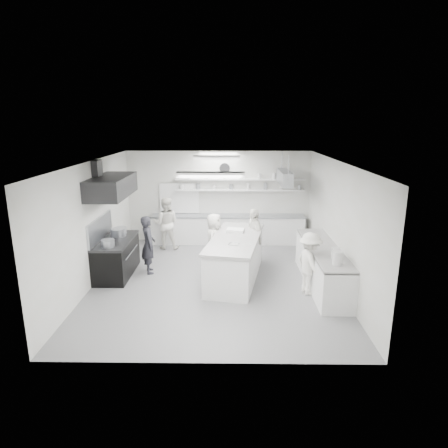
{
  "coord_description": "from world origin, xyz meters",
  "views": [
    {
      "loc": [
        0.36,
        -9.22,
        3.94
      ],
      "look_at": [
        0.22,
        0.6,
        1.33
      ],
      "focal_mm": 31.3,
      "sensor_mm": 36.0,
      "label": 1
    }
  ],
  "objects_px": {
    "stove": "(117,258)",
    "right_counter": "(322,267)",
    "back_counter": "(228,229)",
    "prep_island": "(235,259)",
    "cook_back": "(166,223)",
    "cook_stove": "(148,245)"
  },
  "relations": [
    {
      "from": "right_counter",
      "to": "cook_back",
      "type": "relative_size",
      "value": 2.0
    },
    {
      "from": "back_counter",
      "to": "cook_stove",
      "type": "distance_m",
      "value": 3.38
    },
    {
      "from": "back_counter",
      "to": "cook_stove",
      "type": "relative_size",
      "value": 3.23
    },
    {
      "from": "cook_stove",
      "to": "cook_back",
      "type": "xyz_separation_m",
      "value": [
        0.15,
        2.03,
        0.05
      ]
    },
    {
      "from": "prep_island",
      "to": "cook_stove",
      "type": "height_order",
      "value": "cook_stove"
    },
    {
      "from": "prep_island",
      "to": "right_counter",
      "type": "bearing_deg",
      "value": 0.39
    },
    {
      "from": "right_counter",
      "to": "back_counter",
      "type": "bearing_deg",
      "value": 124.65
    },
    {
      "from": "stove",
      "to": "back_counter",
      "type": "xyz_separation_m",
      "value": [
        2.9,
        2.8,
        0.01
      ]
    },
    {
      "from": "stove",
      "to": "right_counter",
      "type": "xyz_separation_m",
      "value": [
        5.25,
        -0.6,
        0.02
      ]
    },
    {
      "from": "stove",
      "to": "cook_back",
      "type": "relative_size",
      "value": 1.09
    },
    {
      "from": "back_counter",
      "to": "prep_island",
      "type": "bearing_deg",
      "value": -85.89
    },
    {
      "from": "back_counter",
      "to": "cook_back",
      "type": "xyz_separation_m",
      "value": [
        -1.93,
        -0.61,
        0.37
      ]
    },
    {
      "from": "back_counter",
      "to": "cook_back",
      "type": "bearing_deg",
      "value": -162.32
    },
    {
      "from": "prep_island",
      "to": "cook_stove",
      "type": "bearing_deg",
      "value": -178.86
    },
    {
      "from": "stove",
      "to": "right_counter",
      "type": "bearing_deg",
      "value": -6.52
    },
    {
      "from": "right_counter",
      "to": "cook_back",
      "type": "height_order",
      "value": "cook_back"
    },
    {
      "from": "right_counter",
      "to": "cook_stove",
      "type": "distance_m",
      "value": 4.5
    },
    {
      "from": "back_counter",
      "to": "right_counter",
      "type": "height_order",
      "value": "right_counter"
    },
    {
      "from": "cook_back",
      "to": "stove",
      "type": "bearing_deg",
      "value": 65.99
    },
    {
      "from": "back_counter",
      "to": "right_counter",
      "type": "relative_size",
      "value": 1.52
    },
    {
      "from": "right_counter",
      "to": "prep_island",
      "type": "height_order",
      "value": "prep_island"
    },
    {
      "from": "back_counter",
      "to": "right_counter",
      "type": "distance_m",
      "value": 4.13
    }
  ]
}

